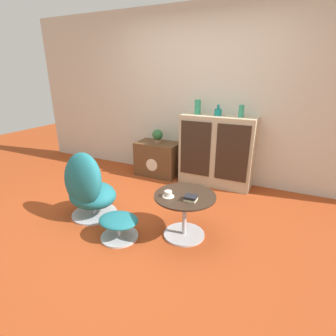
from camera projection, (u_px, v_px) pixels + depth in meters
The scene contains 13 objects.
ground_plane at pixel (147, 224), 3.05m from camera, with size 12.00×12.00×0.00m, color #9E3D19.
wall_back at pixel (200, 97), 4.05m from camera, with size 6.40×0.06×2.60m.
sideboard at pixel (217, 151), 3.97m from camera, with size 1.09×0.40×1.07m.
tv_console at pixel (158, 159), 4.44m from camera, with size 0.71×0.45×0.56m.
egg_chair at pixel (88, 188), 3.08m from camera, with size 0.72×0.68×0.84m.
ottoman at pixel (119, 223), 2.75m from camera, with size 0.43×0.40×0.25m.
coffee_table at pixel (185, 210), 2.74m from camera, with size 0.64×0.64×0.48m.
vase_leftmost at pixel (198, 107), 3.88m from camera, with size 0.09×0.09×0.21m.
vase_inner_left at pixel (218, 112), 3.77m from camera, with size 0.11×0.11×0.15m.
vase_inner_right at pixel (241, 111), 3.63m from camera, with size 0.07×0.07×0.17m.
potted_plant at pixel (158, 136), 4.31m from camera, with size 0.17×0.17×0.22m.
teacup at pixel (168, 194), 2.64m from camera, with size 0.12×0.12×0.06m.
book_stack at pixel (191, 198), 2.56m from camera, with size 0.12×0.11×0.05m.
Camera 1 is at (1.37, -2.26, 1.67)m, focal length 28.00 mm.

